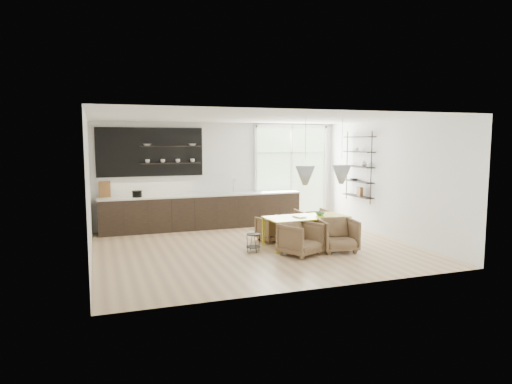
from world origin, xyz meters
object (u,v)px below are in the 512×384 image
dining_table (306,218)px  armchair_front_left (301,239)px  wire_stool (253,240)px  armchair_back_right (313,223)px  armchair_front_right (337,235)px  armchair_back_left (272,229)px

dining_table → armchair_front_left: size_ratio=2.53×
dining_table → wire_stool: bearing=-178.0°
armchair_back_right → dining_table: bearing=59.5°
dining_table → wire_stool: size_ratio=4.87×
dining_table → armchair_back_right: 1.01m
dining_table → armchair_front_right: bearing=-60.1°
armchair_back_left → armchair_front_right: size_ratio=0.83×
armchair_back_right → wire_stool: size_ratio=1.98×
armchair_back_right → wire_stool: bearing=30.5°
armchair_back_right → armchair_front_right: (-0.13, -1.46, 0.00)m
armchair_front_right → wire_stool: (-1.75, 0.56, -0.10)m
dining_table → armchair_front_left: (-0.47, -0.71, -0.30)m
armchair_front_left → armchair_front_right: size_ratio=0.96×
dining_table → armchair_front_right: size_ratio=2.44×
armchair_back_left → armchair_back_right: 1.09m
armchair_front_left → armchair_front_right: (0.90, 0.04, 0.01)m
wire_stool → dining_table: bearing=4.8°
armchair_front_left → armchair_back_left: bearing=67.6°
armchair_back_left → armchair_back_right: bearing=170.7°
armchair_back_right → armchair_front_left: size_ratio=1.03×
dining_table → armchair_back_right: (0.56, 0.79, -0.29)m
dining_table → wire_stool: 1.38m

